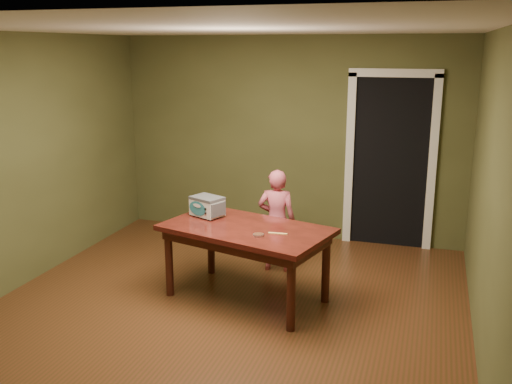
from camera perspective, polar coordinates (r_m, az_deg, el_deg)
floor at (r=5.52m, az=-3.48°, el=-12.07°), size 5.00×5.00×0.00m
room_shell at (r=5.00m, az=-3.78°, el=5.74°), size 4.52×5.02×2.61m
doorway at (r=7.53m, az=13.45°, el=3.26°), size 1.10×0.66×2.25m
dining_table at (r=5.59m, az=-0.98°, el=-4.49°), size 1.78×1.28×0.75m
toy_oven at (r=5.89m, az=-4.92°, el=-1.37°), size 0.39×0.33×0.21m
baking_pan at (r=5.29m, az=0.25°, el=-4.31°), size 0.10×0.10×0.02m
spatula at (r=5.36m, az=2.19°, el=-4.16°), size 0.18×0.04×0.01m
child at (r=6.34m, az=2.08°, el=-2.86°), size 0.45×0.33×1.16m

